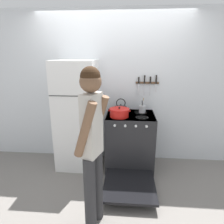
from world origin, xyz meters
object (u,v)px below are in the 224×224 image
(utensil_jar, at_px, (142,109))
(person, at_px, (92,142))
(tea_kettle, at_px, (121,108))
(refrigerator, at_px, (77,115))
(stove_range, at_px, (130,142))
(dutch_oven_pot, at_px, (119,113))

(utensil_jar, relative_size, person, 0.15)
(tea_kettle, bearing_deg, person, -99.86)
(refrigerator, height_order, tea_kettle, refrigerator)
(refrigerator, relative_size, utensil_jar, 6.55)
(refrigerator, xyz_separation_m, tea_kettle, (0.71, 0.11, 0.11))
(stove_range, bearing_deg, utensil_jar, 42.19)
(refrigerator, xyz_separation_m, person, (0.48, -1.24, 0.11))
(stove_range, distance_m, dutch_oven_pot, 0.56)
(refrigerator, xyz_separation_m, dutch_oven_pot, (0.70, -0.14, 0.11))
(stove_range, relative_size, dutch_oven_pot, 4.03)
(utensil_jar, bearing_deg, tea_kettle, -178.81)
(tea_kettle, distance_m, person, 1.37)
(refrigerator, distance_m, dutch_oven_pot, 0.72)
(utensil_jar, bearing_deg, refrigerator, -173.50)
(dutch_oven_pot, relative_size, utensil_jar, 1.27)
(refrigerator, bearing_deg, stove_range, -3.46)
(tea_kettle, xyz_separation_m, utensil_jar, (0.35, 0.01, -0.00))
(stove_range, relative_size, person, 0.79)
(refrigerator, distance_m, utensil_jar, 1.07)
(dutch_oven_pot, height_order, person, person)
(stove_range, relative_size, utensil_jar, 5.13)
(dutch_oven_pot, bearing_deg, utensil_jar, 35.77)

